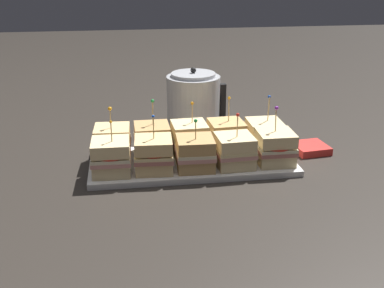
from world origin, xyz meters
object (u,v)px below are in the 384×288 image
at_px(sandwich_front_far_left, 111,157).
at_px(napkin_stack, 310,148).
at_px(sandwich_front_center, 195,153).
at_px(sandwich_back_right, 226,136).
at_px(sandwich_front_right, 234,151).
at_px(sandwich_front_left, 154,155).
at_px(sandwich_back_center, 190,138).
at_px(sandwich_back_far_right, 264,135).
at_px(serving_platter, 192,162).
at_px(sandwich_front_far_right, 275,147).
at_px(sandwich_back_far_left, 113,142).
at_px(kettle_steel, 194,103).
at_px(sandwich_back_left, 152,140).

height_order(sandwich_front_far_left, napkin_stack, sandwich_front_far_left).
relative_size(sandwich_front_center, sandwich_back_right, 0.87).
distance_m(sandwich_front_center, sandwich_front_right, 0.12).
height_order(sandwich_front_left, sandwich_back_right, sandwich_back_right).
xyz_separation_m(sandwich_front_center, sandwich_back_center, (0.00, 0.12, 0.00)).
height_order(sandwich_front_center, sandwich_back_far_right, sandwich_back_far_right).
xyz_separation_m(serving_platter, sandwich_front_left, (-0.12, -0.06, 0.06)).
bearing_deg(sandwich_front_far_right, sandwich_front_center, -178.80).
bearing_deg(sandwich_back_right, sandwich_back_center, -179.94).
xyz_separation_m(sandwich_front_left, sandwich_back_far_left, (-0.12, 0.12, 0.00)).
bearing_deg(kettle_steel, sandwich_back_far_left, -138.82).
relative_size(serving_platter, sandwich_back_center, 3.72).
xyz_separation_m(sandwich_back_left, sandwich_back_right, (0.23, -0.00, -0.00)).
distance_m(sandwich_back_far_left, sandwich_back_left, 0.12).
relative_size(sandwich_front_left, sandwich_back_right, 0.95).
relative_size(sandwich_back_left, sandwich_back_center, 1.07).
bearing_deg(sandwich_front_left, sandwich_front_far_right, 0.41).
xyz_separation_m(sandwich_front_center, sandwich_back_right, (0.12, 0.12, 0.00)).
distance_m(sandwich_front_center, sandwich_front_far_right, 0.24).
bearing_deg(kettle_steel, sandwich_front_far_left, -128.32).
height_order(sandwich_back_far_left, kettle_steel, kettle_steel).
relative_size(sandwich_front_left, sandwich_back_left, 0.95).
height_order(sandwich_front_far_right, napkin_stack, sandwich_front_far_right).
distance_m(sandwich_front_left, sandwich_back_far_left, 0.16).
height_order(serving_platter, sandwich_back_right, sandwich_back_right).
xyz_separation_m(sandwich_front_left, napkin_stack, (0.52, 0.11, -0.05)).
height_order(sandwich_back_far_left, sandwich_back_center, sandwich_back_center).
distance_m(sandwich_front_far_left, kettle_steel, 0.47).
bearing_deg(sandwich_front_far_left, serving_platter, 14.10).
bearing_deg(sandwich_back_center, sandwich_front_left, -135.86).
xyz_separation_m(sandwich_front_right, sandwich_back_far_left, (-0.35, 0.12, 0.00)).
bearing_deg(sandwich_front_right, sandwich_back_far_right, 43.75).
distance_m(serving_platter, sandwich_back_left, 0.14).
height_order(sandwich_front_left, sandwich_front_far_right, sandwich_front_far_right).
height_order(sandwich_front_center, sandwich_back_right, sandwich_back_right).
height_order(sandwich_front_center, napkin_stack, sandwich_front_center).
bearing_deg(sandwich_front_center, sandwich_front_far_right, 1.20).
bearing_deg(sandwich_front_far_left, sandwich_front_center, -0.49).
distance_m(sandwich_front_center, napkin_stack, 0.42).
height_order(serving_platter, napkin_stack, napkin_stack).
bearing_deg(sandwich_front_right, sandwich_front_far_right, 1.86).
distance_m(sandwich_back_center, kettle_steel, 0.26).
xyz_separation_m(sandwich_back_center, kettle_steel, (0.05, 0.25, 0.04)).
bearing_deg(sandwich_front_left, sandwich_front_right, -0.36).
height_order(sandwich_back_left, sandwich_back_center, sandwich_back_left).
distance_m(sandwich_front_left, sandwich_back_right, 0.26).
distance_m(sandwich_front_right, sandwich_back_center, 0.16).
xyz_separation_m(sandwich_front_far_left, sandwich_back_far_right, (0.48, 0.12, -0.00)).
bearing_deg(sandwich_front_far_left, sandwich_front_right, -0.17).
relative_size(sandwich_back_far_left, sandwich_back_right, 0.92).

